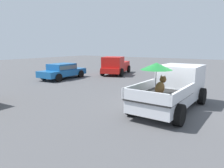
% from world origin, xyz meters
% --- Properties ---
extents(ground_plane, '(80.00, 80.00, 0.00)m').
position_xyz_m(ground_plane, '(0.00, 0.00, 0.00)').
color(ground_plane, '#4C4C4F').
extents(pickup_truck_main, '(5.10, 2.37, 2.19)m').
position_xyz_m(pickup_truck_main, '(0.43, -0.01, 0.97)').
color(pickup_truck_main, black).
rests_on(pickup_truck_main, ground).
extents(pickup_truck_far, '(5.12, 3.24, 1.80)m').
position_xyz_m(pickup_truck_far, '(8.65, 8.45, 0.87)').
color(pickup_truck_far, black).
rests_on(pickup_truck_far, ground).
extents(parked_sedan_near, '(4.35, 2.07, 1.33)m').
position_xyz_m(parked_sedan_near, '(3.58, 10.73, 0.74)').
color(parked_sedan_near, black).
rests_on(parked_sedan_near, ground).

